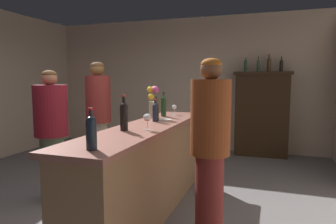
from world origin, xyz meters
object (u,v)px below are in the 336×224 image
Objects in this scene: wine_bottle_rose at (91,131)px; patron_by_cabinet at (52,131)px; wine_bottle_pinot at (156,110)px; wine_glass_front at (174,107)px; display_cabinet at (262,112)px; display_bottle_midright at (281,65)px; flower_arrangement at (153,100)px; cheese_plate at (165,120)px; display_bottle_left at (246,65)px; bartender at (210,149)px; bar_counter at (147,170)px; display_bottle_midleft at (258,65)px; patron_redhead at (98,116)px; wine_bottle_chardonnay at (164,105)px; display_bottle_center at (269,64)px; wine_bottle_merlot at (155,111)px; wine_glass_mid at (147,118)px; wine_bottle_malbec at (124,115)px.

wine_bottle_rose is 1.77m from patron_by_cabinet.
wine_bottle_pinot is 2.01× the size of wine_glass_front.
patron_by_cabinet is (-2.36, -3.14, 0.01)m from display_cabinet.
display_bottle_midright is 0.18× the size of patron_by_cabinet.
flower_arrangement is 0.37m from cheese_plate.
bartender is at bearing -89.60° from display_bottle_left.
bar_counter is at bearing -114.70° from display_bottle_midright.
wine_bottle_pinot is 2.93m from display_bottle_midleft.
wine_bottle_pinot is 1.14m from patron_redhead.
wine_bottle_pinot is at bearing -119.53° from display_bottle_midright.
display_bottle_midright reaches higher than patron_by_cabinet.
display_bottle_midleft is (1.11, 2.30, 0.62)m from wine_bottle_chardonnay.
cheese_plate is (0.13, -0.02, -0.12)m from wine_bottle_pinot.
wine_bottle_rose is 1.05× the size of wine_bottle_pinot.
flower_arrangement reaches higher than cheese_plate.
display_cabinet is 2.61m from wine_bottle_chardonnay.
display_bottle_midleft reaches higher than patron_by_cabinet.
wine_bottle_rose reaches higher than wine_bottle_pinot.
display_bottle_left is at bearing 180.00° from display_bottle_center.
bartender is at bearing -99.77° from display_bottle_midright.
cheese_plate is (0.15, -0.36, -0.14)m from wine_bottle_chardonnay.
display_bottle_midright reaches higher than bartender.
wine_bottle_rose is at bearing -7.86° from patron_redhead.
wine_bottle_merlot is at bearing -113.77° from display_bottle_center.
display_cabinet reaches higher than patron_by_cabinet.
display_bottle_midleft is (0.95, 4.28, 0.63)m from wine_bottle_rose.
wine_glass_mid reaches higher than wine_glass_front.
patron_redhead is at bearing -133.57° from display_bottle_midleft.
wine_bottle_chardonnay is (-1.20, -2.30, 0.30)m from display_cabinet.
wine_bottle_chardonnay is at bearing -115.82° from display_bottle_midleft.
wine_bottle_malbec is 1.31× the size of wine_bottle_merlot.
wine_bottle_pinot is 0.23m from flower_arrangement.
bartender is (0.03, -3.64, -0.85)m from display_bottle_left.
patron_redhead is (-1.05, 1.23, -0.19)m from wine_bottle_malbec.
patron_by_cabinet is at bearing -126.93° from display_cabinet.
wine_bottle_malbec reaches higher than wine_glass_front.
wine_bottle_malbec is 1.63m from patron_redhead.
wine_bottle_malbec is at bearing -110.25° from display_bottle_center.
display_bottle_midright reaches higher than bar_counter.
display_bottle_left reaches higher than cheese_plate.
bar_counter is 0.98m from flower_arrangement.
display_cabinet is 3.92m from patron_by_cabinet.
display_bottle_midleft is at bearing 97.78° from patron_redhead.
wine_bottle_pinot is 1.30m from patron_by_cabinet.
wine_bottle_chardonnay is 1.14× the size of wine_bottle_pinot.
wine_glass_mid is at bearing -84.06° from wine_glass_front.
cheese_plate is (0.24, -0.18, -0.22)m from flower_arrangement.
display_bottle_midleft is (1.20, 2.48, 0.54)m from flower_arrangement.
display_bottle_midright is (1.37, 2.66, 0.76)m from cheese_plate.
display_bottle_left reaches higher than bartender.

